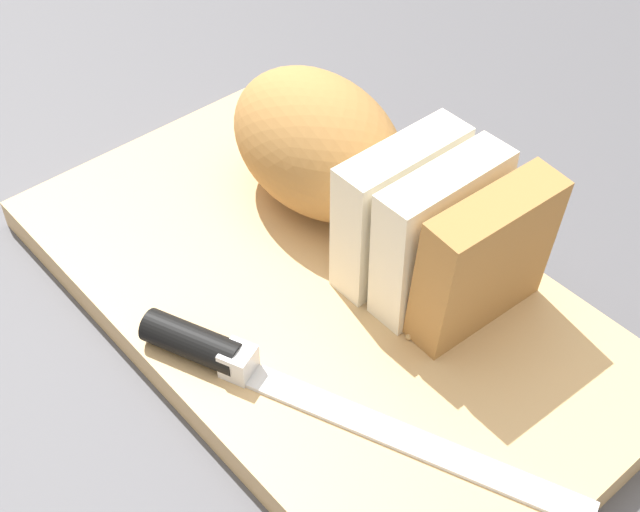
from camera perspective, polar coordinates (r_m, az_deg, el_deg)
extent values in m
plane|color=#4C4C51|center=(0.65, 0.00, -3.39)|extent=(3.00, 3.00, 0.00)
cube|color=tan|center=(0.64, 0.00, -2.67)|extent=(0.47, 0.26, 0.02)
ellipsoid|color=#A8753D|center=(0.67, -0.20, 7.22)|extent=(0.16, 0.11, 0.10)
cube|color=#F2E8CC|center=(0.62, 5.13, 3.04)|extent=(0.03, 0.10, 0.10)
cube|color=#F2E8CC|center=(0.60, 7.73, 1.40)|extent=(0.03, 0.10, 0.11)
cube|color=#A8753D|center=(0.59, 10.52, -0.28)|extent=(0.04, 0.10, 0.11)
cube|color=silver|center=(0.55, 5.47, -11.55)|extent=(0.22, 0.11, 0.00)
cylinder|color=black|center=(0.59, -8.16, -5.46)|extent=(0.07, 0.05, 0.02)
cube|color=silver|center=(0.58, -5.25, -6.75)|extent=(0.03, 0.03, 0.02)
sphere|color=tan|center=(0.68, 2.18, 1.98)|extent=(0.00, 0.00, 0.00)
sphere|color=tan|center=(0.60, 5.70, -5.17)|extent=(0.00, 0.00, 0.00)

